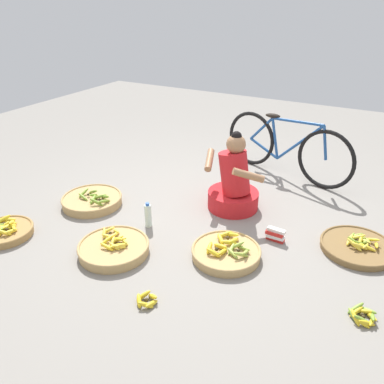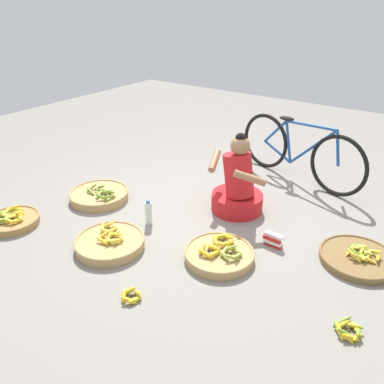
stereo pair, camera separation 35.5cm
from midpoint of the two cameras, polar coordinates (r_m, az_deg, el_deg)
name	(u,v)px [view 2 (the right image)]	position (r m, az deg, el deg)	size (l,w,h in m)	color
ground_plane	(203,216)	(3.87, 4.34, -3.58)	(10.00, 10.00, 0.00)	gray
vendor_woman_front	(238,187)	(3.89, 9.36, 0.74)	(0.72, 0.54, 0.82)	red
bicycle_leaning	(299,151)	(4.69, 17.62, 5.74)	(1.65, 0.50, 0.73)	black
banana_basket_front_right	(219,254)	(3.27, 7.22, -9.17)	(0.59, 0.59, 0.15)	tan
banana_basket_front_left	(110,242)	(3.42, -9.13, -7.45)	(0.61, 0.61, 0.15)	tan
banana_basket_near_bicycle	(358,257)	(3.58, 26.06, -8.77)	(0.63, 0.63, 0.13)	brown
banana_basket_near_vendor	(99,195)	(4.22, -11.23, -0.49)	(0.63, 0.63, 0.16)	tan
banana_basket_front_center	(12,220)	(4.01, -22.81, -3.89)	(0.50, 0.50, 0.14)	#A87F47
loose_bananas_mid_left	(131,296)	(2.89, -5.46, -15.19)	(0.18, 0.18, 0.08)	gold
loose_bananas_back_right	(348,330)	(2.91, 25.60, -18.06)	(0.21, 0.22, 0.09)	gold
water_bottle	(149,213)	(3.68, -3.72, -3.17)	(0.07, 0.07, 0.25)	silver
packet_carton_stack	(273,240)	(3.50, 14.79, -6.98)	(0.18, 0.07, 0.12)	red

